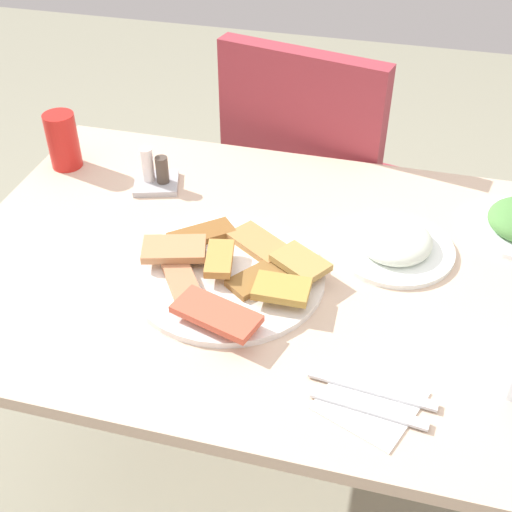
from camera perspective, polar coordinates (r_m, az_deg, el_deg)
ground_plane at (r=1.72m, az=1.15°, el=-19.13°), size 6.00×6.00×0.00m
dining_table at (r=1.24m, az=1.51°, el=-3.48°), size 1.16×0.79×0.71m
dining_chair at (r=1.76m, az=4.96°, el=6.27°), size 0.50×0.50×0.91m
pide_platter at (r=1.15m, az=-2.36°, el=-1.43°), size 0.35×0.34×0.04m
salad_plate_greens at (r=1.23m, az=11.84°, el=1.10°), size 0.22×0.22×0.05m
soda_can at (r=1.49m, az=-16.29°, el=9.51°), size 0.09×0.09×0.12m
paper_napkin at (r=0.98m, az=9.80°, el=-12.15°), size 0.17×0.17×0.00m
fork at (r=0.96m, az=9.69°, el=-12.81°), size 0.17×0.04×0.00m
spoon at (r=0.99m, az=9.95°, el=-11.21°), size 0.19×0.04×0.00m
condiment_caddy at (r=1.40m, az=-8.68°, el=6.88°), size 0.11×0.11×0.09m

